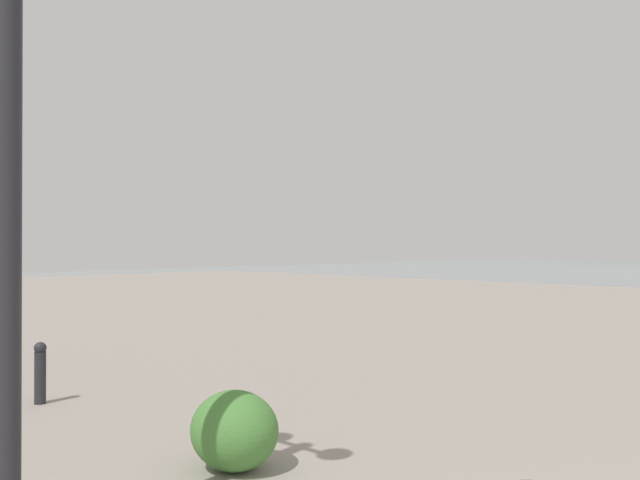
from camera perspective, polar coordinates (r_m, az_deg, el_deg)
The scene contains 3 objects.
lamppost at distance 4.16m, azimuth -24.37°, elevation 12.75°, with size 0.98×0.28×3.96m.
bollard_mid at distance 8.06m, azimuth -22.14°, elevation -10.03°, with size 0.13×0.13×0.66m.
shrub_round at distance 5.42m, azimuth -7.10°, elevation -15.36°, with size 0.71×0.63×0.60m.
Camera 1 is at (0.45, 2.52, 1.70)m, focal length 38.68 mm.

